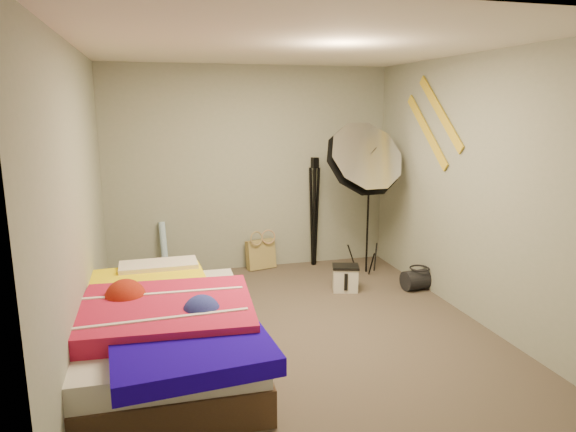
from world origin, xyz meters
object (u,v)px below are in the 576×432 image
object	(u,v)px
wrapping_roll	(164,250)
camera_tripod	(314,204)
bed	(161,331)
photo_umbrella	(362,161)
duffel_bag	(419,279)
tote_bag	(261,254)
camera_case	(345,279)

from	to	relation	value
wrapping_roll	camera_tripod	distance (m)	1.94
wrapping_roll	bed	size ratio (longest dim) A/B	0.30
camera_tripod	photo_umbrella	bearing A→B (deg)	-55.79
wrapping_roll	bed	bearing A→B (deg)	-92.35
duffel_bag	tote_bag	bearing A→B (deg)	136.58
photo_umbrella	camera_tripod	xyz separation A→B (m)	(-0.39, 0.57, -0.60)
tote_bag	duffel_bag	world-z (taller)	tote_bag
duffel_bag	camera_tripod	xyz separation A→B (m)	(-0.86, 1.17, 0.69)
wrapping_roll	tote_bag	bearing A→B (deg)	0.34
camera_case	camera_tripod	distance (m)	1.20
tote_bag	duffel_bag	distance (m)	1.97
camera_case	photo_umbrella	distance (m)	1.37
photo_umbrella	bed	bearing A→B (deg)	-145.11
tote_bag	bed	xyz separation A→B (m)	(-1.27, -2.25, 0.11)
camera_case	bed	distance (m)	2.36
duffel_bag	camera_tripod	world-z (taller)	camera_tripod
camera_case	photo_umbrella	xyz separation A→B (m)	(0.35, 0.43, 1.26)
camera_case	photo_umbrella	bearing A→B (deg)	67.99
camera_case	wrapping_roll	bearing A→B (deg)	168.81
bed	photo_umbrella	world-z (taller)	photo_umbrella
camera_case	duffel_bag	distance (m)	0.84
tote_bag	camera_case	xyz separation A→B (m)	(0.74, -1.03, -0.05)
camera_tripod	duffel_bag	bearing A→B (deg)	-53.67
camera_case	camera_tripod	world-z (taller)	camera_tripod
camera_case	photo_umbrella	size ratio (longest dim) A/B	0.14
camera_case	duffel_bag	xyz separation A→B (m)	(0.82, -0.17, -0.02)
camera_case	duffel_bag	bearing A→B (deg)	5.39
duffel_bag	photo_umbrella	distance (m)	1.49
duffel_bag	photo_umbrella	size ratio (longest dim) A/B	0.19
tote_bag	camera_case	bearing A→B (deg)	-68.08
tote_bag	camera_tripod	bearing A→B (deg)	-15.91
wrapping_roll	photo_umbrella	world-z (taller)	photo_umbrella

